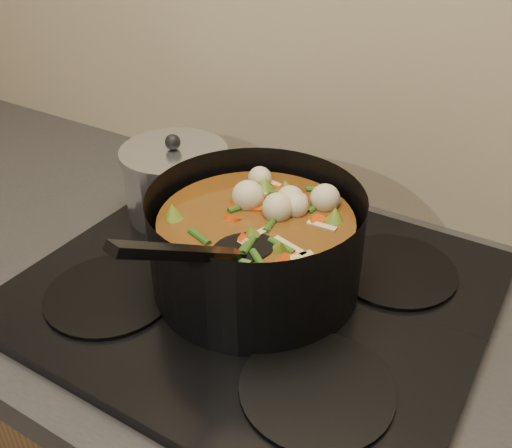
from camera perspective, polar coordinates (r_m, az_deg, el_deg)
The scene contains 3 objects.
stovetop at distance 0.83m, azimuth 0.05°, elevation -6.41°, with size 0.62×0.54×0.03m.
stockpot at distance 0.78m, azimuth -0.00°, elevation -2.07°, with size 0.38×0.44×0.21m.
saucepan at distance 0.96m, azimuth -8.00°, elevation 4.26°, with size 0.18×0.18×0.14m.
Camera 1 is at (0.33, 1.38, 1.45)m, focal length 40.00 mm.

